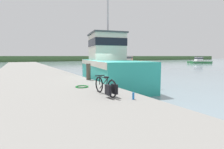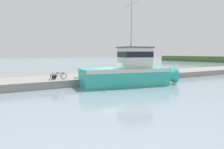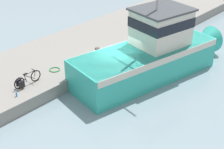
% 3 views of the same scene
% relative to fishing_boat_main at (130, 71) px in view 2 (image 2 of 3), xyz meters
% --- Properties ---
extents(ground_plane, '(320.00, 320.00, 0.00)m').
position_rel_fishing_boat_main_xyz_m(ground_plane, '(-1.42, -1.83, -1.58)').
color(ground_plane, gray).
extents(dock_pier, '(6.21, 80.00, 0.76)m').
position_rel_fishing_boat_main_xyz_m(dock_pier, '(-5.45, -1.83, -1.21)').
color(dock_pier, gray).
rests_on(dock_pier, ground_plane).
extents(fishing_boat_main, '(4.95, 11.41, 10.18)m').
position_rel_fishing_boat_main_xyz_m(fishing_boat_main, '(0.00, 0.00, 0.00)').
color(fishing_boat_main, teal).
rests_on(fishing_boat_main, ground_plane).
extents(bicycle_touring, '(0.44, 1.79, 0.75)m').
position_rel_fishing_boat_main_xyz_m(bicycle_touring, '(-3.63, -6.91, -0.48)').
color(bicycle_touring, black).
rests_on(bicycle_touring, dock_pier).
extents(mooring_post, '(0.28, 0.28, 1.06)m').
position_rel_fishing_boat_main_xyz_m(mooring_post, '(-2.61, -2.21, -0.30)').
color(mooring_post, '#51473D').
rests_on(mooring_post, dock_pier).
extents(hose_coil, '(0.65, 0.65, 0.05)m').
position_rel_fishing_boat_main_xyz_m(hose_coil, '(-3.88, -4.63, -0.80)').
color(hose_coil, '#197A2D').
rests_on(hose_coil, dock_pier).
extents(water_bottle_by_bike, '(0.08, 0.08, 0.25)m').
position_rel_fishing_boat_main_xyz_m(water_bottle_by_bike, '(-3.07, -7.89, -0.70)').
color(water_bottle_by_bike, blue).
rests_on(water_bottle_by_bike, dock_pier).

